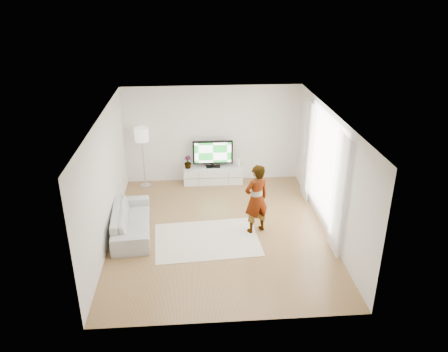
{
  "coord_description": "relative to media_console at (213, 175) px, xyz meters",
  "views": [
    {
      "loc": [
        -0.56,
        -8.84,
        5.36
      ],
      "look_at": [
        0.14,
        0.4,
        1.25
      ],
      "focal_mm": 35.0,
      "sensor_mm": 36.0,
      "label": 1
    }
  ],
  "objects": [
    {
      "name": "window",
      "position": [
        2.48,
        -2.46,
        1.21
      ],
      "size": [
        0.01,
        2.6,
        2.5
      ],
      "primitive_type": "cube",
      "color": "white",
      "rests_on": "wall_right"
    },
    {
      "name": "television",
      "position": [
        -0.0,
        0.03,
        0.67
      ],
      "size": [
        1.14,
        0.22,
        0.8
      ],
      "color": "black",
      "rests_on": "media_console"
    },
    {
      "name": "curtain_far",
      "position": [
        2.4,
        -1.16,
        1.11
      ],
      "size": [
        0.04,
        0.7,
        2.6
      ],
      "primitive_type": "cube",
      "color": "white",
      "rests_on": "floor"
    },
    {
      "name": "wall_left",
      "position": [
        -2.5,
        -2.76,
        1.16
      ],
      "size": [
        0.02,
        6.0,
        2.8
      ],
      "primitive_type": "cube",
      "color": "silver",
      "rests_on": "floor"
    },
    {
      "name": "potted_plant",
      "position": [
        -0.72,
        0.0,
        0.42
      ],
      "size": [
        0.24,
        0.24,
        0.37
      ],
      "primitive_type": "imported",
      "rotation": [
        0.0,
        0.0,
        -0.2
      ],
      "color": "#3F7238",
      "rests_on": "media_console"
    },
    {
      "name": "curtain_near",
      "position": [
        2.4,
        -3.76,
        1.11
      ],
      "size": [
        0.04,
        0.7,
        2.6
      ],
      "primitive_type": "cube",
      "color": "white",
      "rests_on": "floor"
    },
    {
      "name": "wall_back",
      "position": [
        0.0,
        0.24,
        1.16
      ],
      "size": [
        5.0,
        0.02,
        2.8
      ],
      "primitive_type": "cube",
      "color": "silver",
      "rests_on": "floor"
    },
    {
      "name": "player",
      "position": [
        0.85,
        -2.81,
        0.61
      ],
      "size": [
        0.72,
        0.61,
        1.67
      ],
      "primitive_type": "imported",
      "rotation": [
        0.0,
        0.0,
        3.56
      ],
      "color": "#334772",
      "rests_on": "rug"
    },
    {
      "name": "wall_front",
      "position": [
        0.0,
        -5.76,
        1.16
      ],
      "size": [
        5.0,
        0.02,
        2.8
      ],
      "primitive_type": "cube",
      "color": "silver",
      "rests_on": "floor"
    },
    {
      "name": "game_console",
      "position": [
        0.75,
        -0.0,
        0.34
      ],
      "size": [
        0.08,
        0.16,
        0.2
      ],
      "rotation": [
        0.0,
        0.0,
        -0.2
      ],
      "color": "white",
      "rests_on": "media_console"
    },
    {
      "name": "rug",
      "position": [
        -0.31,
        -3.1,
        -0.23
      ],
      "size": [
        2.45,
        1.84,
        0.01
      ],
      "primitive_type": "cube",
      "rotation": [
        0.0,
        0.0,
        0.07
      ],
      "color": "beige",
      "rests_on": "floor"
    },
    {
      "name": "sofa",
      "position": [
        -2.04,
        -2.65,
        0.07
      ],
      "size": [
        1.0,
        2.17,
        0.62
      ],
      "primitive_type": "imported",
      "rotation": [
        0.0,
        0.0,
        1.65
      ],
      "color": "beige",
      "rests_on": "floor"
    },
    {
      "name": "wall_right",
      "position": [
        2.5,
        -2.76,
        1.16
      ],
      "size": [
        0.02,
        6.0,
        2.8
      ],
      "primitive_type": "cube",
      "color": "silver",
      "rests_on": "floor"
    },
    {
      "name": "floor",
      "position": [
        0.0,
        -2.76,
        -0.24
      ],
      "size": [
        6.0,
        6.0,
        0.0
      ],
      "primitive_type": "plane",
      "color": "#A7834B",
      "rests_on": "ground"
    },
    {
      "name": "ceiling",
      "position": [
        0.0,
        -2.76,
        2.56
      ],
      "size": [
        6.0,
        6.0,
        0.0
      ],
      "primitive_type": "plane",
      "color": "white",
      "rests_on": "wall_back"
    },
    {
      "name": "floor_lamp",
      "position": [
        -1.96,
        -0.06,
        1.23
      ],
      "size": [
        0.39,
        0.39,
        1.73
      ],
      "color": "silver",
      "rests_on": "floor"
    },
    {
      "name": "media_console",
      "position": [
        0.0,
        0.0,
        0.0
      ],
      "size": [
        1.7,
        0.48,
        0.48
      ],
      "color": "silver",
      "rests_on": "floor"
    }
  ]
}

